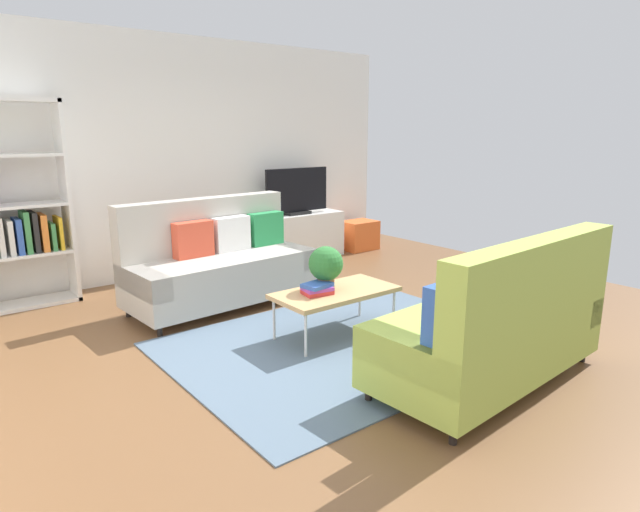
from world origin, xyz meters
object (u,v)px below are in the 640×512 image
couch_beige (219,263)px  couch_green (495,326)px  bottle_0 (273,211)px  bookshelf (7,215)px  tv (297,192)px  bottle_1 (279,210)px  coffee_table (336,293)px  storage_trunk (359,235)px  tv_console (297,236)px  table_book_0 (317,292)px  vase_0 (259,211)px  potted_plant (326,265)px

couch_beige → couch_green: size_ratio=1.00×
bottle_0 → bookshelf: bearing=178.9°
tv → bookshelf: size_ratio=0.48×
tv → bottle_1: size_ratio=5.15×
couch_beige → coffee_table: size_ratio=1.77×
couch_beige → bottle_1: 1.92m
storage_trunk → bottle_0: 1.60m
tv_console → bottle_1: bottle_1 is taller
coffee_table → tv: (1.45, 2.59, 0.56)m
couch_green → table_book_0: bearing=105.2°
table_book_0 → vase_0: size_ratio=1.32×
tv_console → bottle_0: 0.58m
couch_beige → tv_console: (1.84, 1.18, -0.13)m
tv → table_book_0: bearing=-122.5°
storage_trunk → bottle_1: 1.51m
bookshelf → couch_beige: bearing=-35.4°
potted_plant → table_book_0: 0.26m
coffee_table → table_book_0: 0.20m
couch_green → storage_trunk: size_ratio=3.74×
tv_console → bottle_0: (-0.42, -0.04, 0.40)m
coffee_table → couch_beige: bearing=105.4°
tv → table_book_0: 3.10m
couch_green → potted_plant: (-0.34, 1.50, 0.19)m
potted_plant → bottle_0: bearing=66.6°
tv_console → coffee_table: bearing=-119.0°
couch_green → bottle_1: bearing=74.7°
tv → potted_plant: size_ratio=2.58×
storage_trunk → vase_0: bearing=174.9°
bookshelf → bottle_0: bearing=-1.1°
couch_beige → coffee_table: bearing=101.6°
couch_green → tv_console: couch_green is taller
tv_console → bottle_1: bearing=-172.8°
couch_beige → couch_green: (0.68, -2.85, -0.01)m
couch_beige → table_book_0: 1.43m
couch_green → storage_trunk: bearing=56.7°
bookshelf → bottle_1: bookshelf is taller
tv → potted_plant: (-1.50, -2.51, -0.31)m
storage_trunk → potted_plant: (-2.60, -2.43, 0.42)m
table_book_0 → tv_console: bearing=57.7°
coffee_table → tv: 3.02m
coffee_table → tv: bearing=60.8°
tv_console → bookshelf: bookshelf is taller
couch_green → coffee_table: bearing=98.0°
table_book_0 → coffee_table: bearing=-3.5°
bottle_0 → bottle_1: size_ratio=0.87×
table_book_0 → vase_0: 2.87m
couch_green → bottle_1: 4.09m
tv_console → bookshelf: bearing=179.7°
tv_console → tv: bearing=-90.0°
tv_console → bottle_1: size_ratio=7.21×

